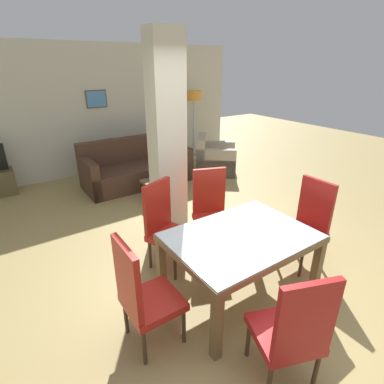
{
  "coord_description": "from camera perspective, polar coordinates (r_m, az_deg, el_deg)",
  "views": [
    {
      "loc": [
        -1.83,
        -1.83,
        2.31
      ],
      "look_at": [
        0.0,
        0.87,
        0.89
      ],
      "focal_mm": 28.0,
      "sensor_mm": 36.0,
      "label": 1
    }
  ],
  "objects": [
    {
      "name": "dining_chair_far_left",
      "position": [
        3.58,
        -5.08,
        -6.09
      ],
      "size": [
        0.6,
        0.6,
        1.06
      ],
      "rotation": [
        0.0,
        0.0,
        -2.77
      ],
      "color": "#9F1D14",
      "rests_on": "ground_plane"
    },
    {
      "name": "dining_table",
      "position": [
        3.11,
        9.17,
        -10.46
      ],
      "size": [
        1.42,
        1.03,
        0.74
      ],
      "color": "brown",
      "rests_on": "ground_plane"
    },
    {
      "name": "floor_lamp",
      "position": [
        7.62,
        0.3,
        16.86
      ],
      "size": [
        0.4,
        0.4,
        1.69
      ],
      "color": "#B7B7BC",
      "rests_on": "ground_plane"
    },
    {
      "name": "divider_pillar",
      "position": [
        4.03,
        -4.76,
        9.61
      ],
      "size": [
        0.44,
        0.3,
        2.7
      ],
      "color": "beige",
      "rests_on": "ground_plane"
    },
    {
      "name": "dining_chair_head_right",
      "position": [
        3.87,
        21.1,
        -5.31
      ],
      "size": [
        0.46,
        0.46,
        1.06
      ],
      "rotation": [
        0.0,
        0.0,
        1.57
      ],
      "color": "maroon",
      "rests_on": "ground_plane"
    },
    {
      "name": "sofa",
      "position": [
        6.26,
        -10.52,
        4.32
      ],
      "size": [
        2.12,
        0.93,
        0.9
      ],
      "rotation": [
        0.0,
        0.0,
        3.14
      ],
      "color": "#452D20",
      "rests_on": "ground_plane"
    },
    {
      "name": "coffee_table",
      "position": [
        5.44,
        -5.43,
        0.49
      ],
      "size": [
        0.71,
        0.48,
        0.38
      ],
      "color": "brown",
      "rests_on": "ground_plane"
    },
    {
      "name": "bottle",
      "position": [
        5.29,
        -7.78,
        3.18
      ],
      "size": [
        0.06,
        0.06,
        0.29
      ],
      "color": "#B2B7BC",
      "rests_on": "coffee_table"
    },
    {
      "name": "armchair",
      "position": [
        6.82,
        4.25,
        6.13
      ],
      "size": [
        1.19,
        1.19,
        0.82
      ],
      "rotation": [
        0.0,
        0.0,
        4.03
      ],
      "color": "tan",
      "rests_on": "ground_plane"
    },
    {
      "name": "back_wall",
      "position": [
        6.94,
        -19.09,
        14.28
      ],
      "size": [
        7.2,
        0.09,
        2.7
      ],
      "color": "beige",
      "rests_on": "ground_plane"
    },
    {
      "name": "ground_plane",
      "position": [
        3.47,
        8.52,
        -18.57
      ],
      "size": [
        18.0,
        18.0,
        0.0
      ],
      "primitive_type": "plane",
      "color": "#9E8950"
    },
    {
      "name": "dining_chair_head_left",
      "position": [
        2.65,
        -9.44,
        -18.55
      ],
      "size": [
        0.46,
        0.46,
        1.06
      ],
      "rotation": [
        0.0,
        0.0,
        -1.57
      ],
      "color": "#A51F17",
      "rests_on": "ground_plane"
    },
    {
      "name": "dining_chair_near_left",
      "position": [
        2.47,
        18.6,
        -23.59
      ],
      "size": [
        0.59,
        0.59,
        1.06
      ],
      "rotation": [
        0.0,
        0.0,
        -0.36
      ],
      "color": "maroon",
      "rests_on": "ground_plane"
    },
    {
      "name": "dining_chair_far_right",
      "position": [
        3.94,
        3.68,
        -3.1
      ],
      "size": [
        0.59,
        0.59,
        1.06
      ],
      "rotation": [
        0.0,
        0.0,
        2.78
      ],
      "color": "#A52115",
      "rests_on": "ground_plane"
    }
  ]
}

